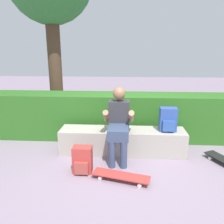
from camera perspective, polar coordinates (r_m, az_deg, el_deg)
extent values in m
plane|color=gray|center=(3.71, 2.44, -12.91)|extent=(24.00, 24.00, 0.00)
cube|color=#A69F93|center=(3.99, 2.61, -7.34)|extent=(2.15, 0.46, 0.43)
cube|color=#333338|center=(3.77, 1.77, -1.06)|extent=(0.34, 0.22, 0.52)
sphere|color=#8C6647|center=(3.68, 1.82, 4.70)|extent=(0.21, 0.21, 0.21)
cube|color=#384766|center=(3.53, 1.58, -5.21)|extent=(0.32, 0.40, 0.17)
cylinder|color=#384766|center=(3.52, -0.04, -10.62)|extent=(0.11, 0.11, 0.43)
cylinder|color=#384766|center=(3.51, 2.95, -10.69)|extent=(0.11, 0.11, 0.43)
cylinder|color=#8C6647|center=(3.64, -1.45, -1.03)|extent=(0.09, 0.33, 0.27)
cylinder|color=#8C6647|center=(3.62, 4.87, -1.14)|extent=(0.09, 0.33, 0.27)
cube|color=#BC3833|center=(3.25, 2.25, -15.69)|extent=(0.82, 0.40, 0.02)
cylinder|color=silver|center=(3.29, 7.52, -16.54)|extent=(0.06, 0.04, 0.05)
cylinder|color=silver|center=(3.16, 6.96, -17.93)|extent=(0.06, 0.04, 0.05)
cylinder|color=silver|center=(3.41, -2.07, -15.08)|extent=(0.06, 0.04, 0.05)
cylinder|color=silver|center=(3.29, -3.02, -16.33)|extent=(0.06, 0.04, 0.05)
cylinder|color=silver|center=(4.15, 23.52, -10.63)|extent=(0.05, 0.06, 0.05)
cylinder|color=silver|center=(4.25, 24.93, -10.15)|extent=(0.05, 0.06, 0.05)
cube|color=#2D4C99|center=(3.92, 13.92, -1.80)|extent=(0.28, 0.18, 0.40)
cube|color=#2E539F|center=(3.83, 14.14, -3.46)|extent=(0.20, 0.05, 0.18)
cube|color=#B23833|center=(3.43, -7.44, -11.79)|extent=(0.28, 0.18, 0.40)
cube|color=#A5423A|center=(3.36, -7.77, -13.89)|extent=(0.20, 0.05, 0.18)
cube|color=#2B631F|center=(4.61, 1.16, -1.02)|extent=(5.93, 0.67, 0.91)
cylinder|color=#473323|center=(5.63, -14.20, 11.80)|extent=(0.31, 0.31, 2.90)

